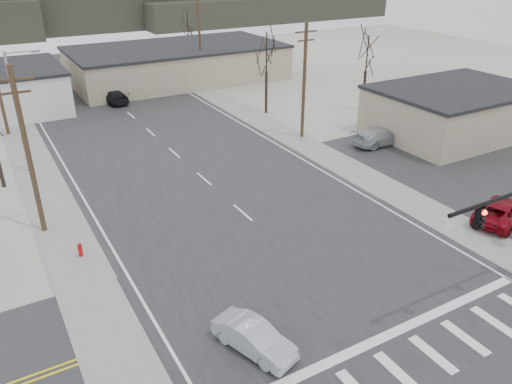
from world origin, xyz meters
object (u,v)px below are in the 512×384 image
car_far_b (76,64)px  car_parked_red (502,212)px  fire_hydrant (80,250)px  sedan_crossing (254,338)px  car_parked_silver (380,136)px  car_far_a (113,96)px

car_far_b → car_parked_red: size_ratio=0.74×
fire_hydrant → sedan_crossing: (4.80, -11.00, 0.24)m
car_parked_silver → fire_hydrant: bearing=100.4°
car_parked_red → car_parked_silver: car_parked_silver is taller
car_far_a → sedan_crossing: bearing=72.2°
car_far_a → car_parked_red: bearing=99.0°
sedan_crossing → car_far_a: 40.73m
car_far_b → fire_hydrant: bearing=-110.0°
car_parked_silver → car_parked_red: bearing=168.4°
car_far_a → car_parked_red: car_far_a is taller
fire_hydrant → car_parked_silver: car_parked_silver is taller
sedan_crossing → car_parked_red: 18.95m
sedan_crossing → car_parked_silver: 26.91m
sedan_crossing → fire_hydrant: bearing=94.3°
car_far_a → car_far_b: bearing=-101.1°
fire_hydrant → sedan_crossing: size_ratio=0.22×
car_far_a → car_parked_silver: bearing=113.5°
car_far_b → car_parked_silver: size_ratio=0.71×
sedan_crossing → car_far_a: car_far_a is taller
car_far_a → car_parked_red: size_ratio=0.99×
fire_hydrant → car_far_b: 50.33m
car_far_a → car_parked_red: 40.80m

